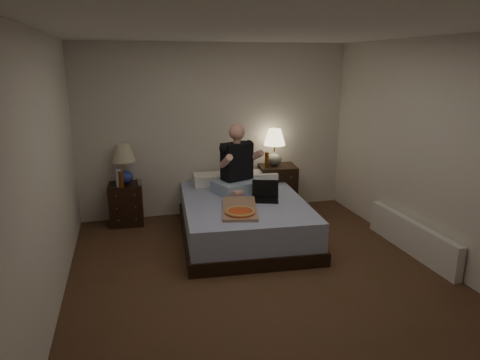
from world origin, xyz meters
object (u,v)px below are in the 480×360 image
object	(u,v)px
soda_can	(139,181)
nightstand_right	(277,188)
bed	(244,218)
lamp_right	(274,148)
beer_bottle_left	(121,179)
beer_bottle_right	(267,160)
laptop	(265,192)
nightstand_left	(126,204)
radiator	(411,237)
pizza_box	(240,213)
lamp_left	(124,164)
person	(239,159)
water_bottle	(119,178)

from	to	relation	value
soda_can	nightstand_right	bearing A→B (deg)	2.98
bed	nightstand_right	distance (m)	1.19
lamp_right	beer_bottle_left	world-z (taller)	lamp_right
beer_bottle_right	laptop	distance (m)	1.01
nightstand_left	beer_bottle_left	xyz separation A→B (m)	(-0.04, -0.18, 0.41)
radiator	nightstand_left	bearing A→B (deg)	150.07
nightstand_right	pizza_box	xyz separation A→B (m)	(-0.99, -1.47, 0.19)
soda_can	lamp_left	bearing A→B (deg)	149.20
nightstand_left	beer_bottle_left	bearing A→B (deg)	-99.41
lamp_left	lamp_right	size ratio (longest dim) A/B	1.00
laptop	radiator	distance (m)	1.85
lamp_left	beer_bottle_right	xyz separation A→B (m)	(2.05, -0.06, -0.04)
soda_can	person	xyz separation A→B (m)	(1.32, -0.42, 0.34)
nightstand_left	soda_can	world-z (taller)	soda_can
lamp_left	beer_bottle_left	bearing A→B (deg)	-105.91
nightstand_right	lamp_right	distance (m)	0.64
nightstand_right	lamp_right	size ratio (longest dim) A/B	1.26
bed	radiator	distance (m)	2.07
beer_bottle_right	nightstand_right	bearing A→B (deg)	18.14
beer_bottle_left	beer_bottle_right	bearing A→B (deg)	3.29
lamp_right	person	xyz separation A→B (m)	(-0.69, -0.53, -0.02)
nightstand_right	person	distance (m)	1.11
beer_bottle_left	bed	bearing A→B (deg)	-25.04
nightstand_right	beer_bottle_right	distance (m)	0.51
bed	lamp_right	xyz separation A→B (m)	(0.73, 0.89, 0.73)
lamp_left	laptop	distance (m)	2.00
nightstand_left	lamp_right	size ratio (longest dim) A/B	1.05
water_bottle	nightstand_left	bearing A→B (deg)	62.20
water_bottle	pizza_box	xyz separation A→B (m)	(1.34, -1.33, -0.16)
lamp_right	radiator	world-z (taller)	lamp_right
radiator	lamp_right	bearing A→B (deg)	119.82
nightstand_right	nightstand_left	bearing A→B (deg)	-172.42
beer_bottle_left	pizza_box	xyz separation A→B (m)	(1.31, -1.29, -0.15)
water_bottle	beer_bottle_right	bearing A→B (deg)	2.15
beer_bottle_right	water_bottle	bearing A→B (deg)	-177.85
soda_can	person	distance (m)	1.42
lamp_left	person	distance (m)	1.59
nightstand_left	beer_bottle_right	bearing A→B (deg)	1.45
beer_bottle_left	pizza_box	world-z (taller)	beer_bottle_left
pizza_box	soda_can	bearing A→B (deg)	141.64
water_bottle	pizza_box	distance (m)	1.90
person	laptop	xyz separation A→B (m)	(0.22, -0.47, -0.35)
nightstand_left	radiator	size ratio (longest dim) A/B	0.37
water_bottle	radiator	bearing A→B (deg)	-27.48
water_bottle	pizza_box	world-z (taller)	water_bottle
bed	soda_can	bearing A→B (deg)	153.33
bed	water_bottle	distance (m)	1.78
nightstand_left	pizza_box	size ratio (longest dim) A/B	0.77
nightstand_right	soda_can	world-z (taller)	nightstand_right
bed	beer_bottle_right	xyz separation A→B (m)	(0.59, 0.83, 0.57)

